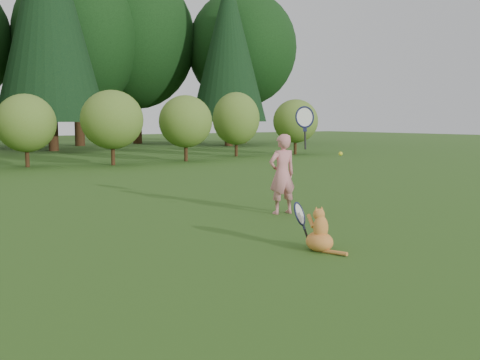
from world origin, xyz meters
TOP-DOWN VIEW (x-y plane):
  - ground at (0.00, 0.00)m, footprint 100.00×100.00m
  - shrub_row at (0.00, 13.00)m, footprint 28.00×3.00m
  - child at (1.40, 1.25)m, footprint 0.79×0.52m
  - cat at (0.12, -1.02)m, footprint 0.45×0.81m
  - tennis_ball at (1.39, -0.11)m, footprint 0.06×0.06m

SIDE VIEW (x-z plane):
  - ground at x=0.00m, z-range 0.00..0.00m
  - cat at x=0.12m, z-range -0.09..0.65m
  - child at x=1.40m, z-range -0.31..1.74m
  - tennis_ball at x=1.39m, z-range 1.07..1.13m
  - shrub_row at x=0.00m, z-range 0.00..2.80m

